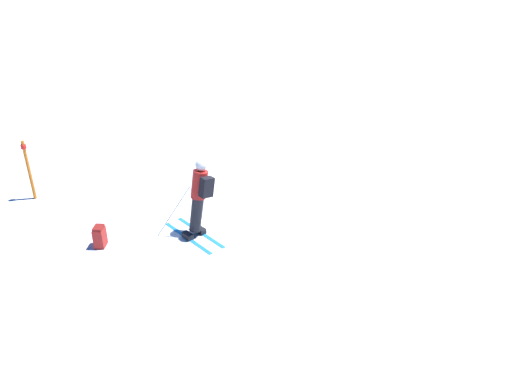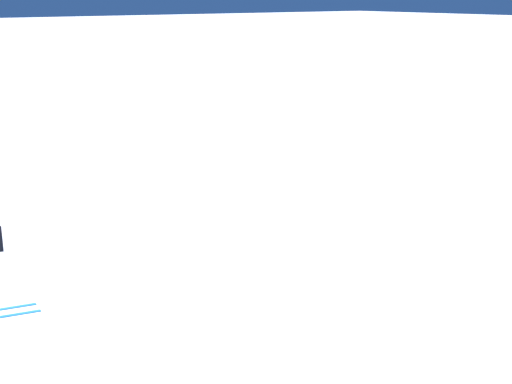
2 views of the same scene
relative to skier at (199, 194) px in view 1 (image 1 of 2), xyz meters
name	(u,v)px [view 1 (image 1 of 2)]	position (x,y,z in m)	size (l,w,h in m)	color
ground_plane	(233,212)	(-1.18, -0.06, -1.02)	(300.00, 300.00, 0.00)	white
skier	(199,194)	(0.00, 0.00, 0.00)	(1.27, 1.77, 1.85)	#1E7AC6
spare_backpack	(100,237)	(1.76, -1.39, -0.78)	(0.37, 0.35, 0.50)	#AD231E
trail_marker	(28,167)	(1.44, -4.59, -0.13)	(0.13, 0.13, 1.61)	orange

